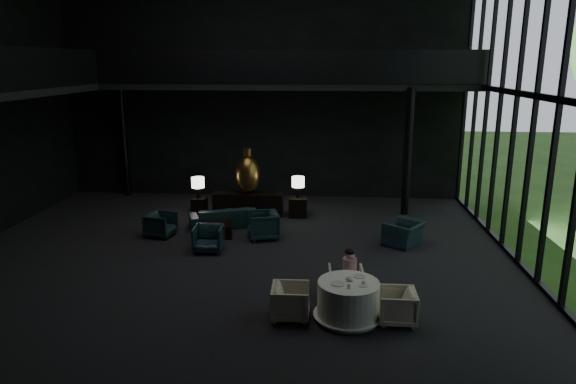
# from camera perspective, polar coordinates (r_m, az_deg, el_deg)

# --- Properties ---
(floor) EXTENTS (14.00, 12.00, 0.02)m
(floor) POSITION_cam_1_polar(r_m,az_deg,el_deg) (13.16, -5.89, -6.95)
(floor) COLOR black
(floor) RESTS_ON ground
(wall_back) EXTENTS (14.00, 0.04, 8.00)m
(wall_back) POSITION_cam_1_polar(r_m,az_deg,el_deg) (18.22, -2.86, 11.91)
(wall_back) COLOR black
(wall_back) RESTS_ON ground
(wall_front) EXTENTS (14.00, 0.04, 8.00)m
(wall_front) POSITION_cam_1_polar(r_m,az_deg,el_deg) (6.51, -16.12, 7.15)
(wall_front) COLOR black
(wall_front) RESTS_ON ground
(curtain_wall) EXTENTS (0.20, 12.00, 8.00)m
(curtain_wall) POSITION_cam_1_polar(r_m,az_deg,el_deg) (12.97, 25.92, 9.57)
(curtain_wall) COLOR black
(curtain_wall) RESTS_ON ground
(mezzanine_back) EXTENTS (12.00, 2.00, 0.25)m
(mezzanine_back) POSITION_cam_1_polar(r_m,az_deg,el_deg) (17.13, 0.11, 11.77)
(mezzanine_back) COLOR black
(mezzanine_back) RESTS_ON wall_back
(railing_left) EXTENTS (0.06, 12.00, 1.00)m
(railing_left) POSITION_cam_1_polar(r_m,az_deg,el_deg) (14.08, -27.36, 12.13)
(railing_left) COLOR black
(railing_left) RESTS_ON mezzanine_left
(railing_back) EXTENTS (12.00, 0.06, 1.00)m
(railing_back) POSITION_cam_1_polar(r_m,az_deg,el_deg) (16.11, -0.16, 13.75)
(railing_back) COLOR black
(railing_back) RESTS_ON mezzanine_back
(column_nw) EXTENTS (0.24, 0.24, 4.00)m
(column_nw) POSITION_cam_1_polar(r_m,az_deg,el_deg) (19.39, -17.79, 5.45)
(column_nw) COLOR black
(column_nw) RESTS_ON floor
(column_ne) EXTENTS (0.24, 0.24, 4.00)m
(column_ne) POSITION_cam_1_polar(r_m,az_deg,el_deg) (16.49, 13.17, 4.31)
(column_ne) COLOR black
(column_ne) RESTS_ON floor
(console) EXTENTS (2.20, 0.50, 0.70)m
(console) POSITION_cam_1_polar(r_m,az_deg,el_deg) (16.39, -4.46, -1.33)
(console) COLOR black
(console) RESTS_ON floor
(bronze_urn) EXTENTS (0.77, 0.77, 1.43)m
(bronze_urn) POSITION_cam_1_polar(r_m,az_deg,el_deg) (16.23, -4.49, 2.01)
(bronze_urn) COLOR #9A5B29
(bronze_urn) RESTS_ON console
(side_table_left) EXTENTS (0.45, 0.45, 0.50)m
(side_table_left) POSITION_cam_1_polar(r_m,az_deg,el_deg) (16.81, -9.81, -1.46)
(side_table_left) COLOR black
(side_table_left) RESTS_ON floor
(table_lamp_left) EXTENTS (0.41, 0.41, 0.69)m
(table_lamp_left) POSITION_cam_1_polar(r_m,az_deg,el_deg) (16.56, -9.98, 0.95)
(table_lamp_left) COLOR black
(table_lamp_left) RESTS_ON side_table_left
(side_table_right) EXTENTS (0.55, 0.55, 0.61)m
(side_table_right) POSITION_cam_1_polar(r_m,az_deg,el_deg) (16.17, 1.12, -1.67)
(side_table_right) COLOR black
(side_table_right) RESTS_ON floor
(table_lamp_right) EXTENTS (0.40, 0.40, 0.67)m
(table_lamp_right) POSITION_cam_1_polar(r_m,az_deg,el_deg) (15.98, 1.13, 1.03)
(table_lamp_right) COLOR black
(table_lamp_right) RESTS_ON side_table_right
(sofa) EXTENTS (2.05, 1.22, 0.77)m
(sofa) POSITION_cam_1_polar(r_m,az_deg,el_deg) (15.28, -7.11, -2.43)
(sofa) COLOR #102C34
(sofa) RESTS_ON floor
(lounge_armchair_west) EXTENTS (0.76, 0.79, 0.70)m
(lounge_armchair_west) POSITION_cam_1_polar(r_m,az_deg,el_deg) (14.76, -13.95, -3.49)
(lounge_armchair_west) COLOR #142D3A
(lounge_armchair_west) RESTS_ON floor
(lounge_armchair_east) EXTENTS (0.98, 1.02, 0.87)m
(lounge_armchair_east) POSITION_cam_1_polar(r_m,az_deg,el_deg) (14.16, -2.80, -3.47)
(lounge_armchair_east) COLOR #1A2D38
(lounge_armchair_east) RESTS_ON floor
(lounge_armchair_south) EXTENTS (0.73, 0.68, 0.72)m
(lounge_armchair_south) POSITION_cam_1_polar(r_m,az_deg,el_deg) (13.37, -8.84, -5.06)
(lounge_armchair_south) COLOR #173039
(lounge_armchair_south) RESTS_ON floor
(window_armchair) EXTENTS (0.99, 1.07, 0.78)m
(window_armchair) POSITION_cam_1_polar(r_m,az_deg,el_deg) (13.98, 12.75, -4.24)
(window_armchair) COLOR black
(window_armchair) RESTS_ON floor
(coffee_table) EXTENTS (0.98, 0.98, 0.36)m
(coffee_table) POSITION_cam_1_polar(r_m,az_deg,el_deg) (14.55, -7.94, -4.16)
(coffee_table) COLOR black
(coffee_table) RESTS_ON floor
(dining_table) EXTENTS (1.32, 1.32, 0.75)m
(dining_table) POSITION_cam_1_polar(r_m,az_deg,el_deg) (9.97, 6.69, -12.13)
(dining_table) COLOR white
(dining_table) RESTS_ON floor
(dining_chair_north) EXTENTS (0.68, 0.64, 0.67)m
(dining_chair_north) POSITION_cam_1_polar(r_m,az_deg,el_deg) (10.77, 6.44, -9.99)
(dining_chair_north) COLOR beige
(dining_chair_north) RESTS_ON floor
(dining_chair_east) EXTENTS (0.58, 0.62, 0.64)m
(dining_chair_east) POSITION_cam_1_polar(r_m,az_deg,el_deg) (10.01, 11.97, -12.32)
(dining_chair_east) COLOR #CBB689
(dining_chair_east) RESTS_ON floor
(dining_chair_west) EXTENTS (0.63, 0.67, 0.67)m
(dining_chair_west) POSITION_cam_1_polar(r_m,az_deg,el_deg) (9.94, 0.30, -12.05)
(dining_chair_west) COLOR beige
(dining_chair_west) RESTS_ON floor
(child) EXTENTS (0.29, 0.29, 0.61)m
(child) POSITION_cam_1_polar(r_m,az_deg,el_deg) (10.66, 6.88, -7.83)
(child) COLOR pink
(child) RESTS_ON dining_chair_north
(plate_a) EXTENTS (0.32, 0.32, 0.02)m
(plate_a) POSITION_cam_1_polar(r_m,az_deg,el_deg) (9.69, 5.54, -10.11)
(plate_a) COLOR white
(plate_a) RESTS_ON dining_table
(plate_b) EXTENTS (0.29, 0.29, 0.02)m
(plate_b) POSITION_cam_1_polar(r_m,az_deg,el_deg) (10.04, 7.94, -9.27)
(plate_b) COLOR white
(plate_b) RESTS_ON dining_table
(saucer) EXTENTS (0.16, 0.16, 0.01)m
(saucer) POSITION_cam_1_polar(r_m,az_deg,el_deg) (9.66, 8.38, -10.29)
(saucer) COLOR white
(saucer) RESTS_ON dining_table
(coffee_cup) EXTENTS (0.10, 0.10, 0.06)m
(coffee_cup) POSITION_cam_1_polar(r_m,az_deg,el_deg) (9.74, 8.40, -9.84)
(coffee_cup) COLOR white
(coffee_cup) RESTS_ON saucer
(cereal_bowl) EXTENTS (0.15, 0.15, 0.07)m
(cereal_bowl) POSITION_cam_1_polar(r_m,az_deg,el_deg) (9.85, 6.86, -9.54)
(cereal_bowl) COLOR white
(cereal_bowl) RESTS_ON dining_table
(cream_pot) EXTENTS (0.06, 0.06, 0.07)m
(cream_pot) POSITION_cam_1_polar(r_m,az_deg,el_deg) (9.53, 6.77, -10.41)
(cream_pot) COLOR #99999E
(cream_pot) RESTS_ON dining_table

